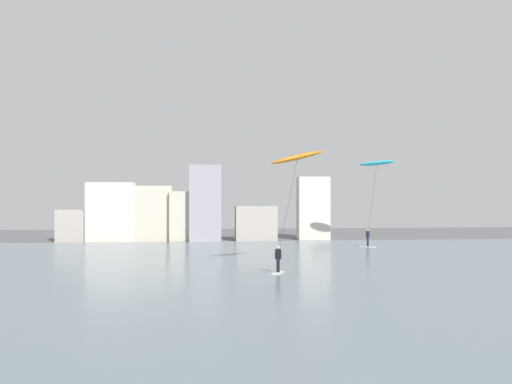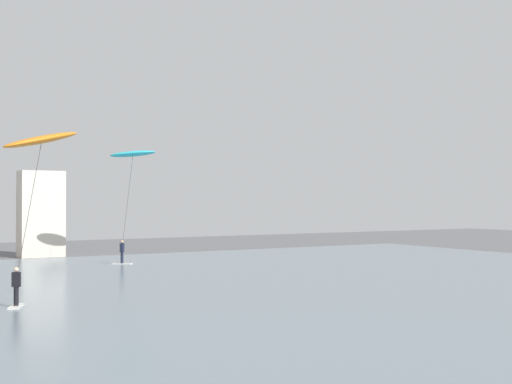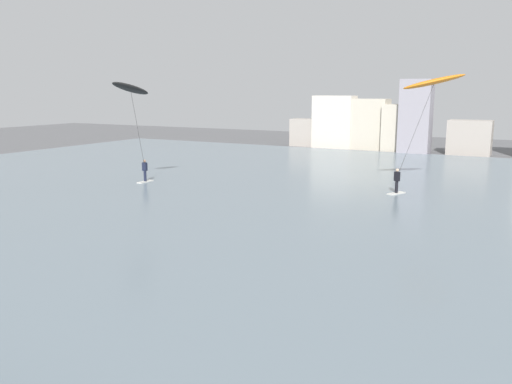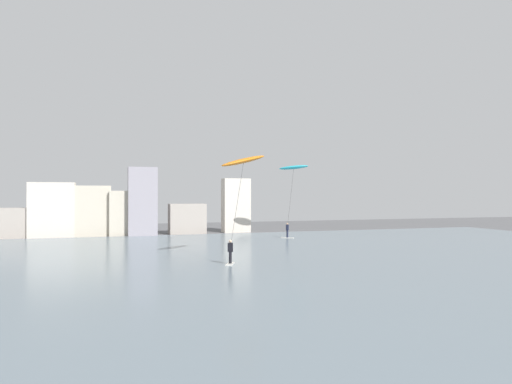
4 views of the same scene
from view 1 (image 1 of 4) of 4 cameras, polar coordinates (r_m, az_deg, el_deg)
water_bay at (r=32.17m, az=2.17°, el=-8.83°), size 84.00×52.00×0.10m
far_shore_buildings at (r=59.53m, az=-7.16°, el=-2.16°), size 28.72×4.35×7.94m
kitesurfer_cyan at (r=53.63m, az=12.12°, el=2.21°), size 3.71×3.17×8.12m
kitesurfer_orange at (r=36.19m, az=4.09°, el=2.91°), size 4.12×4.22×7.84m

